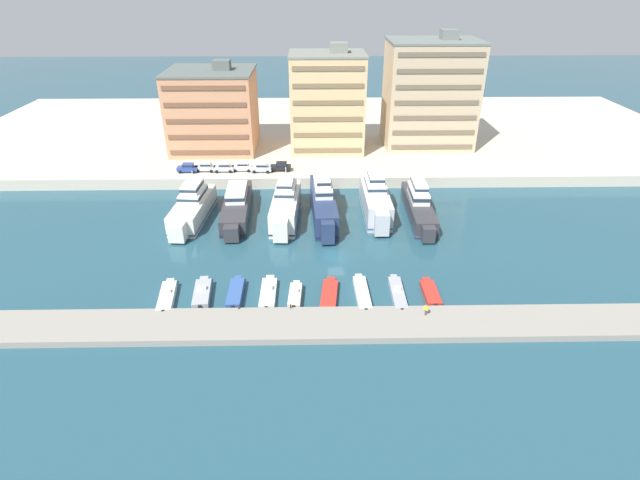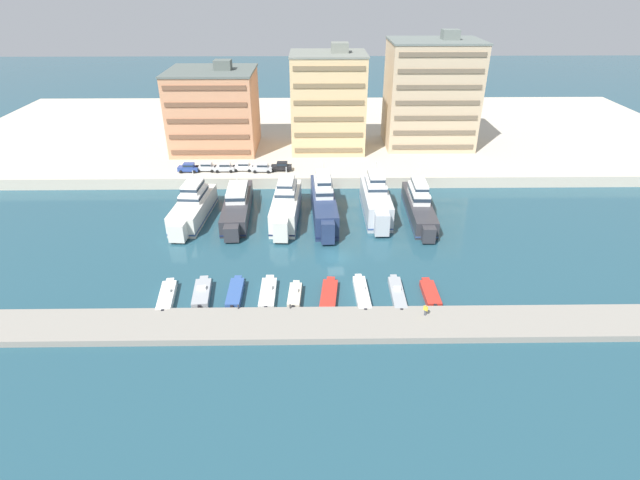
# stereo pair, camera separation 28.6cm
# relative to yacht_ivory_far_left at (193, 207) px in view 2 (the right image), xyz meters

# --- Properties ---
(ground_plane) EXTENTS (400.00, 400.00, 0.00)m
(ground_plane) POSITION_rel_yacht_ivory_far_left_xyz_m (24.25, -13.71, -2.26)
(ground_plane) COLOR #234C5B
(quay_promenade) EXTENTS (180.00, 70.00, 2.22)m
(quay_promenade) POSITION_rel_yacht_ivory_far_left_xyz_m (24.25, 48.19, -1.15)
(quay_promenade) COLOR beige
(quay_promenade) RESTS_ON ground
(pier_dock) EXTENTS (120.00, 6.26, 0.85)m
(pier_dock) POSITION_rel_yacht_ivory_far_left_xyz_m (24.25, -30.53, -1.84)
(pier_dock) COLOR gray
(pier_dock) RESTS_ON ground
(yacht_ivory_far_left) EXTENTS (5.87, 18.37, 7.99)m
(yacht_ivory_far_left) POSITION_rel_yacht_ivory_far_left_xyz_m (0.00, 0.00, 0.00)
(yacht_ivory_far_left) COLOR silver
(yacht_ivory_far_left) RESTS_ON ground
(yacht_charcoal_left) EXTENTS (5.09, 21.18, 6.30)m
(yacht_charcoal_left) POSITION_rel_yacht_ivory_far_left_xyz_m (7.43, 1.53, -0.47)
(yacht_charcoal_left) COLOR #333338
(yacht_charcoal_left) RESTS_ON ground
(yacht_ivory_mid_left) EXTENTS (5.05, 18.96, 8.56)m
(yacht_ivory_mid_left) POSITION_rel_yacht_ivory_far_left_xyz_m (16.11, -0.06, 0.29)
(yacht_ivory_mid_left) COLOR silver
(yacht_ivory_mid_left) RESTS_ON ground
(yacht_navy_center_left) EXTENTS (4.63, 21.71, 9.00)m
(yacht_navy_center_left) POSITION_rel_yacht_ivory_far_left_xyz_m (22.65, 0.66, 0.43)
(yacht_navy_center_left) COLOR navy
(yacht_navy_center_left) RESTS_ON ground
(yacht_silver_center) EXTENTS (4.31, 18.31, 8.94)m
(yacht_silver_center) POSITION_rel_yacht_ivory_far_left_xyz_m (31.85, 1.50, 0.44)
(yacht_silver_center) COLOR silver
(yacht_silver_center) RESTS_ON ground
(yacht_charcoal_center_right) EXTENTS (4.29, 20.62, 7.77)m
(yacht_charcoal_center_right) POSITION_rel_yacht_ivory_far_left_xyz_m (39.33, 0.57, -0.12)
(yacht_charcoal_center_right) COLOR #333338
(yacht_charcoal_center_right) RESTS_ON ground
(motorboat_white_far_left) EXTENTS (2.62, 7.67, 1.33)m
(motorboat_white_far_left) POSITION_rel_yacht_ivory_far_left_xyz_m (1.50, -24.26, -1.78)
(motorboat_white_far_left) COLOR white
(motorboat_white_far_left) RESTS_ON ground
(motorboat_grey_left) EXTENTS (2.64, 7.20, 1.45)m
(motorboat_grey_left) POSITION_rel_yacht_ivory_far_left_xyz_m (6.00, -23.68, -1.73)
(motorboat_grey_left) COLOR #9EA3A8
(motorboat_grey_left) RESTS_ON ground
(motorboat_blue_mid_left) EXTENTS (1.91, 7.29, 1.06)m
(motorboat_blue_mid_left) POSITION_rel_yacht_ivory_far_left_xyz_m (10.42, -23.75, -1.73)
(motorboat_blue_mid_left) COLOR #33569E
(motorboat_blue_mid_left) RESTS_ON ground
(motorboat_white_center_left) EXTENTS (2.02, 7.76, 1.38)m
(motorboat_white_center_left) POSITION_rel_yacht_ivory_far_left_xyz_m (14.74, -23.55, -1.84)
(motorboat_white_center_left) COLOR white
(motorboat_white_center_left) RESTS_ON ground
(motorboat_cream_center) EXTENTS (1.84, 6.07, 1.42)m
(motorboat_cream_center) POSITION_rel_yacht_ivory_far_left_xyz_m (18.34, -24.42, -1.73)
(motorboat_cream_center) COLOR beige
(motorboat_cream_center) RESTS_ON ground
(motorboat_red_center_right) EXTENTS (2.75, 8.38, 0.84)m
(motorboat_red_center_right) POSITION_rel_yacht_ivory_far_left_xyz_m (22.82, -24.39, -1.87)
(motorboat_red_center_right) COLOR red
(motorboat_red_center_right) RESTS_ON ground
(motorboat_white_mid_right) EXTENTS (1.93, 8.49, 1.32)m
(motorboat_white_mid_right) POSITION_rel_yacht_ivory_far_left_xyz_m (27.21, -23.93, -1.80)
(motorboat_white_mid_right) COLOR white
(motorboat_white_mid_right) RESTS_ON ground
(motorboat_grey_right) EXTENTS (1.76, 8.34, 1.22)m
(motorboat_grey_right) POSITION_rel_yacht_ivory_far_left_xyz_m (31.92, -24.05, -1.81)
(motorboat_grey_right) COLOR #9EA3A8
(motorboat_grey_right) RESTS_ON ground
(motorboat_red_far_right) EXTENTS (1.90, 6.64, 0.86)m
(motorboat_red_far_right) POSITION_rel_yacht_ivory_far_left_xyz_m (36.33, -23.97, -1.85)
(motorboat_red_far_right) COLOR red
(motorboat_red_far_right) RESTS_ON ground
(car_blue_far_left) EXTENTS (4.14, 2.00, 1.80)m
(car_blue_far_left) POSITION_rel_yacht_ivory_far_left_xyz_m (-4.33, 17.11, 0.94)
(car_blue_far_left) COLOR #28428E
(car_blue_far_left) RESTS_ON quay_promenade
(car_silver_left) EXTENTS (4.16, 2.04, 1.80)m
(car_silver_left) POSITION_rel_yacht_ivory_far_left_xyz_m (-0.81, 17.49, 0.94)
(car_silver_left) COLOR #B7BCC1
(car_silver_left) RESTS_ON quay_promenade
(car_silver_mid_left) EXTENTS (4.12, 1.96, 1.80)m
(car_silver_mid_left) POSITION_rel_yacht_ivory_far_left_xyz_m (2.96, 17.20, 0.94)
(car_silver_mid_left) COLOR #B7BCC1
(car_silver_mid_left) RESTS_ON quay_promenade
(car_white_center_left) EXTENTS (4.14, 2.01, 1.80)m
(car_white_center_left) POSITION_rel_yacht_ivory_far_left_xyz_m (6.67, 17.62, 0.94)
(car_white_center_left) COLOR white
(car_white_center_left) RESTS_ON quay_promenade
(car_silver_center) EXTENTS (4.17, 2.07, 1.80)m
(car_silver_center) POSITION_rel_yacht_ivory_far_left_xyz_m (10.57, 16.88, 0.94)
(car_silver_center) COLOR #B7BCC1
(car_silver_center) RESTS_ON quay_promenade
(car_black_center_right) EXTENTS (4.12, 1.96, 1.80)m
(car_black_center_right) POSITION_rel_yacht_ivory_far_left_xyz_m (14.47, 17.57, 0.94)
(car_black_center_right) COLOR black
(car_black_center_right) RESTS_ON quay_promenade
(apartment_block_far_left) EXTENTS (18.73, 16.88, 19.23)m
(apartment_block_far_left) POSITION_rel_yacht_ivory_far_left_xyz_m (-1.03, 32.74, 8.62)
(apartment_block_far_left) COLOR tan
(apartment_block_far_left) RESTS_ON quay_promenade
(apartment_block_left) EXTENTS (16.21, 12.99, 22.78)m
(apartment_block_left) POSITION_rel_yacht_ivory_far_left_xyz_m (24.19, 31.81, 10.42)
(apartment_block_left) COLOR #E0BC84
(apartment_block_left) RESTS_ON quay_promenade
(apartment_block_mid_left) EXTENTS (19.89, 14.56, 24.96)m
(apartment_block_mid_left) POSITION_rel_yacht_ivory_far_left_xyz_m (47.33, 34.78, 11.49)
(apartment_block_mid_left) COLOR #C6AD89
(apartment_block_mid_left) RESTS_ON quay_promenade
(pedestrian_near_edge) EXTENTS (0.47, 0.44, 1.55)m
(pedestrian_near_edge) POSITION_rel_yacht_ivory_far_left_xyz_m (34.51, -29.33, -0.49)
(pedestrian_near_edge) COLOR #4C515B
(pedestrian_near_edge) RESTS_ON pier_dock
(bollard_west) EXTENTS (0.20, 0.20, 0.61)m
(bollard_west) POSITION_rel_yacht_ivory_far_left_xyz_m (11.37, -27.65, -1.09)
(bollard_west) COLOR #2D2D33
(bollard_west) RESTS_ON pier_dock
(bollard_west_mid) EXTENTS (0.20, 0.20, 0.61)m
(bollard_west_mid) POSITION_rel_yacht_ivory_far_left_xyz_m (17.87, -27.65, -1.09)
(bollard_west_mid) COLOR #2D2D33
(bollard_west_mid) RESTS_ON pier_dock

